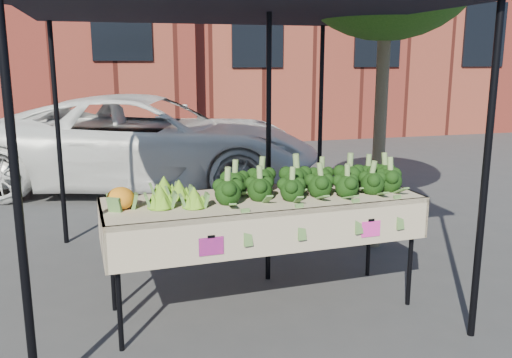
# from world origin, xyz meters

# --- Properties ---
(ground) EXTENTS (90.00, 90.00, 0.00)m
(ground) POSITION_xyz_m (0.00, 0.00, 0.00)
(ground) COLOR #363639
(table) EXTENTS (2.44, 0.91, 0.90)m
(table) POSITION_xyz_m (0.18, 0.13, 0.45)
(table) COLOR #BCA78C
(table) RESTS_ON ground
(canopy) EXTENTS (3.16, 3.16, 2.74)m
(canopy) POSITION_xyz_m (0.04, 0.75, 1.37)
(canopy) COLOR black
(canopy) RESTS_ON ground
(broccoli_heap) EXTENTS (1.61, 0.58, 0.27)m
(broccoli_heap) POSITION_xyz_m (0.57, 0.15, 1.04)
(broccoli_heap) COLOR black
(broccoli_heap) RESTS_ON table
(romanesco_cluster) EXTENTS (0.44, 0.58, 0.21)m
(romanesco_cluster) POSITION_xyz_m (-0.48, 0.16, 1.00)
(romanesco_cluster) COLOR #79B226
(romanesco_cluster) RESTS_ON table
(cauliflower_pair) EXTENTS (0.21, 0.21, 0.19)m
(cauliflower_pair) POSITION_xyz_m (-0.87, 0.08, 0.99)
(cauliflower_pair) COLOR orange
(cauliflower_pair) RESTS_ON table
(vehicle) EXTENTS (2.09, 2.67, 5.09)m
(vehicle) POSITION_xyz_m (-0.31, 4.57, 2.54)
(vehicle) COLOR white
(vehicle) RESTS_ON ground
(street_tree) EXTENTS (1.87, 1.87, 3.69)m
(street_tree) POSITION_xyz_m (1.73, 1.22, 1.84)
(street_tree) COLOR #1E4C14
(street_tree) RESTS_ON ground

